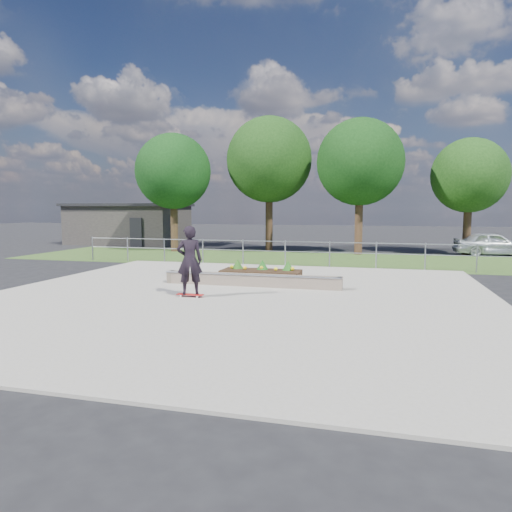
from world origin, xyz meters
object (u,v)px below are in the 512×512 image
(planter_bed, at_px, (261,272))
(skateboarder, at_px, (190,260))
(parked_car, at_px, (492,244))
(grind_ledge, at_px, (251,280))

(planter_bed, bearing_deg, skateboarder, -103.12)
(parked_car, bearing_deg, grind_ledge, 135.20)
(parked_car, bearing_deg, planter_bed, 129.69)
(skateboarder, bearing_deg, planter_bed, 76.88)
(grind_ledge, distance_m, skateboarder, 2.74)
(skateboarder, distance_m, parked_car, 19.50)
(grind_ledge, height_order, parked_car, parked_car)
(planter_bed, xyz_separation_m, skateboarder, (-1.04, -4.45, 0.89))
(parked_car, bearing_deg, skateboarder, 136.38)
(grind_ledge, bearing_deg, planter_bed, 95.40)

